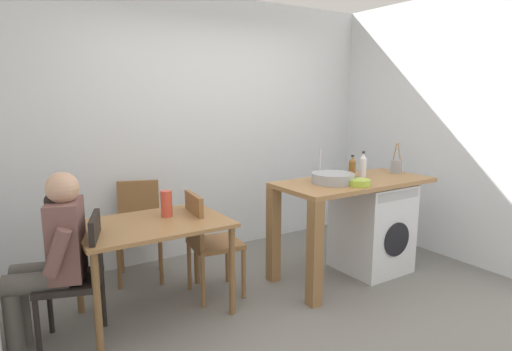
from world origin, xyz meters
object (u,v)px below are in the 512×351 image
(chair_opposite, at_px, (207,238))
(vase, at_px, (166,204))
(washing_machine, at_px, (372,227))
(utensil_crock, at_px, (396,166))
(bottle_squat_brown, at_px, (363,166))
(chair_person_seat, at_px, (81,272))
(bottle_tall_green, at_px, (352,168))
(chair_spare_by_wall, at_px, (139,224))
(mixing_bowl, at_px, (359,182))
(seated_person, at_px, (53,252))
(dining_table, at_px, (153,234))

(chair_opposite, relative_size, vase, 4.31)
(washing_machine, height_order, utensil_crock, utensil_crock)
(chair_opposite, height_order, bottle_squat_brown, bottle_squat_brown)
(chair_person_seat, bearing_deg, washing_machine, -75.39)
(washing_machine, bearing_deg, bottle_tall_green, 157.96)
(chair_spare_by_wall, bearing_deg, chair_opposite, 134.71)
(washing_machine, xyz_separation_m, mixing_bowl, (-0.41, -0.20, 0.52))
(washing_machine, xyz_separation_m, utensil_crock, (0.37, 0.05, 0.56))
(chair_spare_by_wall, xyz_separation_m, utensil_crock, (2.33, -1.00, 0.48))
(seated_person, height_order, mixing_bowl, seated_person)
(chair_person_seat, xyz_separation_m, bottle_squat_brown, (2.54, -0.09, 0.53))
(chair_opposite, height_order, washing_machine, chair_opposite)
(washing_machine, relative_size, bottle_squat_brown, 3.43)
(dining_table, bearing_deg, utensil_crock, -5.22)
(bottle_tall_green, xyz_separation_m, vase, (-1.73, 0.29, -0.18))
(chair_opposite, relative_size, utensil_crock, 3.00)
(chair_person_seat, distance_m, chair_opposite, 1.04)
(mixing_bowl, bearing_deg, chair_person_seat, 171.03)
(chair_opposite, bearing_deg, vase, -91.16)
(chair_spare_by_wall, relative_size, utensil_crock, 3.00)
(seated_person, height_order, bottle_tall_green, seated_person)
(chair_person_seat, height_order, bottle_squat_brown, bottle_squat_brown)
(bottle_squat_brown, xyz_separation_m, mixing_bowl, (-0.31, -0.26, -0.08))
(bottle_squat_brown, bearing_deg, washing_machine, -32.02)
(seated_person, relative_size, bottle_squat_brown, 4.79)
(washing_machine, distance_m, bottle_squat_brown, 0.61)
(seated_person, height_order, bottle_squat_brown, seated_person)
(chair_opposite, relative_size, bottle_squat_brown, 3.59)
(bottle_squat_brown, bearing_deg, mixing_bowl, -140.47)
(chair_opposite, relative_size, washing_machine, 1.05)
(chair_spare_by_wall, bearing_deg, washing_machine, 170.32)
(seated_person, relative_size, bottle_tall_green, 5.44)
(bottle_tall_green, bearing_deg, seated_person, 177.39)
(bottle_squat_brown, bearing_deg, bottle_tall_green, 167.57)
(vase, bearing_deg, chair_spare_by_wall, 92.26)
(bottle_tall_green, height_order, mixing_bowl, bottle_tall_green)
(bottle_squat_brown, relative_size, vase, 1.20)
(mixing_bowl, distance_m, vase, 1.64)
(chair_opposite, xyz_separation_m, washing_machine, (1.61, -0.33, -0.08))
(seated_person, distance_m, mixing_bowl, 2.43)
(mixing_bowl, height_order, utensil_crock, utensil_crock)
(chair_person_seat, height_order, chair_spare_by_wall, same)
(bottle_squat_brown, xyz_separation_m, vase, (-1.84, 0.32, -0.19))
(chair_spare_by_wall, distance_m, washing_machine, 2.23)
(bottle_tall_green, bearing_deg, mixing_bowl, -124.86)
(chair_person_seat, bearing_deg, utensil_crock, -73.99)
(washing_machine, bearing_deg, chair_opposite, 168.27)
(chair_opposite, height_order, seated_person, seated_person)
(dining_table, height_order, washing_machine, washing_machine)
(seated_person, height_order, utensil_crock, utensil_crock)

